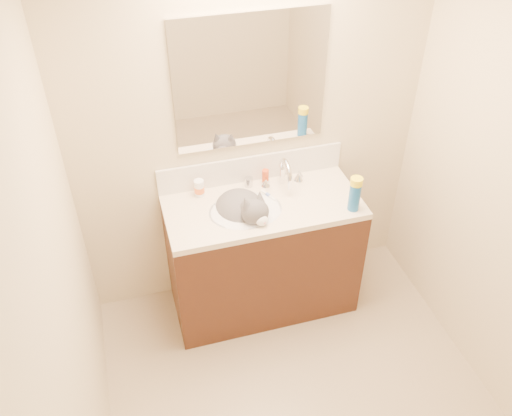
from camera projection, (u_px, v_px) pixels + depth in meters
room_shell at (334, 224)px, 2.17m from camera, size 2.24×2.54×2.52m
vanity_cabinet at (263, 258)px, 3.57m from camera, size 1.20×0.55×0.82m
counter_slab at (263, 207)px, 3.31m from camera, size 1.20×0.55×0.04m
basin at (246, 219)px, 3.29m from camera, size 0.45×0.36×0.14m
faucet at (285, 175)px, 3.38m from camera, size 0.28×0.20×0.21m
cat at (243, 211)px, 3.27m from camera, size 0.43×0.47×0.33m
backsplash at (251, 168)px, 3.44m from camera, size 1.20×0.02×0.18m
mirror at (251, 82)px, 3.07m from camera, size 0.90×0.02×0.80m
pill_bottle at (199, 188)px, 3.33m from camera, size 0.07×0.07×0.11m
pill_label at (199, 189)px, 3.33m from camera, size 0.07×0.07×0.04m
silver_jar at (249, 182)px, 3.42m from camera, size 0.06×0.06×0.06m
amber_bottle at (265, 177)px, 3.42m from camera, size 0.05×0.05×0.11m
toothbrush at (268, 195)px, 3.36m from camera, size 0.06×0.13×0.01m
toothbrush_head at (268, 195)px, 3.35m from camera, size 0.03×0.03×0.02m
spray_can at (354, 196)px, 3.20m from camera, size 0.08×0.08×0.19m
spray_cap at (357, 181)px, 3.13m from camera, size 0.09×0.09×0.04m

